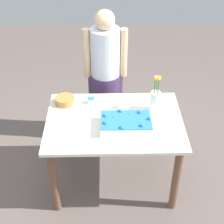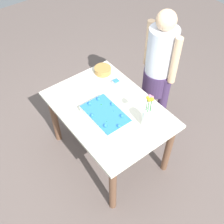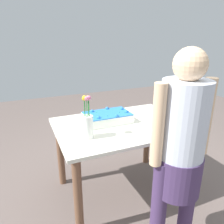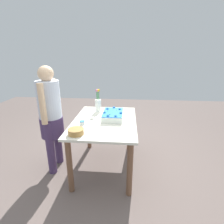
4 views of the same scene
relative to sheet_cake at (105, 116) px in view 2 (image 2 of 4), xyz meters
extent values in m
plane|color=#655752|center=(-0.10, 0.11, -0.80)|extent=(8.00, 8.00, 0.00)
cube|color=silver|center=(-0.10, 0.11, -0.06)|extent=(1.22, 0.86, 0.03)
cylinder|color=brown|center=(-0.63, -0.25, -0.44)|extent=(0.07, 0.07, 0.72)
cylinder|color=brown|center=(0.44, -0.25, -0.44)|extent=(0.07, 0.07, 0.72)
cylinder|color=brown|center=(-0.63, 0.46, -0.44)|extent=(0.07, 0.07, 0.72)
cylinder|color=brown|center=(0.44, 0.46, -0.44)|extent=(0.07, 0.07, 0.72)
cube|color=white|center=(0.00, 0.00, -0.01)|extent=(0.44, 0.28, 0.08)
cube|color=#2B78C8|center=(0.00, 0.00, 0.04)|extent=(0.43, 0.27, 0.01)
sphere|color=#2B78C8|center=(0.20, 0.00, 0.05)|extent=(0.04, 0.04, 0.04)
sphere|color=#2B78C8|center=(0.12, 0.09, 0.05)|extent=(0.04, 0.04, 0.04)
sphere|color=#2B78C8|center=(-0.04, 0.11, 0.05)|extent=(0.04, 0.04, 0.04)
sphere|color=#2B78C8|center=(-0.18, 0.05, 0.05)|extent=(0.04, 0.04, 0.04)
sphere|color=#2B78C8|center=(-0.18, -0.05, 0.05)|extent=(0.04, 0.04, 0.04)
sphere|color=#2B78C8|center=(-0.04, -0.11, 0.05)|extent=(0.04, 0.04, 0.04)
sphere|color=#2B78C8|center=(0.12, -0.09, 0.05)|extent=(0.04, 0.04, 0.04)
cone|color=#2D8438|center=(-0.11, 0.04, 0.05)|extent=(0.02, 0.02, 0.02)
cone|color=#2D8438|center=(0.09, -0.05, 0.05)|extent=(0.02, 0.02, 0.02)
cone|color=#2D8438|center=(0.03, 0.07, 0.05)|extent=(0.02, 0.02, 0.02)
cone|color=#2D8438|center=(-0.11, 0.03, 0.05)|extent=(0.02, 0.02, 0.02)
cylinder|color=white|center=(-0.31, 0.37, -0.04)|extent=(0.18, 0.18, 0.01)
cube|color=white|center=(-0.31, 0.37, -0.01)|extent=(0.06, 0.06, 0.05)
cube|color=#3078C7|center=(-0.31, 0.37, 0.02)|extent=(0.06, 0.06, 0.01)
cube|color=silver|center=(-0.53, 0.00, -0.04)|extent=(0.20, 0.12, 0.00)
cylinder|color=white|center=(0.28, 0.26, 0.05)|extent=(0.10, 0.10, 0.19)
cylinder|color=#2D8438|center=(0.30, 0.26, 0.22)|extent=(0.01, 0.01, 0.15)
sphere|color=gold|center=(0.30, 0.26, 0.29)|extent=(0.03, 0.03, 0.03)
cylinder|color=#2D8438|center=(0.28, 0.28, 0.22)|extent=(0.01, 0.01, 0.15)
sphere|color=#DA6C8C|center=(0.28, 0.28, 0.29)|extent=(0.03, 0.03, 0.03)
cylinder|color=#2D8438|center=(0.26, 0.27, 0.22)|extent=(0.01, 0.01, 0.15)
sphere|color=pink|center=(0.26, 0.27, 0.29)|extent=(0.04, 0.04, 0.04)
cylinder|color=#2D8438|center=(0.26, 0.25, 0.22)|extent=(0.01, 0.01, 0.15)
sphere|color=#FDAC1C|center=(0.26, 0.25, 0.29)|extent=(0.03, 0.03, 0.03)
cylinder|color=#2D8438|center=(0.29, 0.24, 0.22)|extent=(0.01, 0.01, 0.15)
sphere|color=gold|center=(0.29, 0.24, 0.29)|extent=(0.03, 0.03, 0.03)
cylinder|color=#AE7F40|center=(-0.56, 0.38, -0.01)|extent=(0.18, 0.18, 0.07)
cylinder|color=#46325B|center=(-0.30, 0.84, -0.41)|extent=(0.11, 0.11, 0.78)
cylinder|color=#46325B|center=(-0.04, 0.84, -0.41)|extent=(0.11, 0.11, 0.78)
cylinder|color=#46325B|center=(-0.17, 0.84, -0.14)|extent=(0.32, 0.31, 0.28)
cylinder|color=silver|center=(-0.17, 0.84, 0.24)|extent=(0.30, 0.30, 0.52)
sphere|color=beige|center=(-0.17, 0.84, 0.59)|extent=(0.20, 0.20, 0.20)
cylinder|color=beige|center=(-0.36, 0.84, 0.24)|extent=(0.08, 0.08, 0.52)
cylinder|color=beige|center=(0.01, 0.84, 0.24)|extent=(0.08, 0.08, 0.52)
camera|label=1|loc=(-0.16, -2.30, 1.83)|focal=55.00mm
camera|label=2|loc=(1.38, -0.99, 1.93)|focal=45.00mm
camera|label=3|loc=(0.73, 1.82, 0.75)|focal=35.00mm
camera|label=4|loc=(-2.33, -0.19, 0.85)|focal=28.00mm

